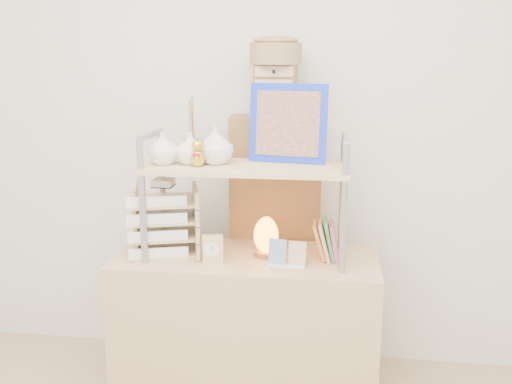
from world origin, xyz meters
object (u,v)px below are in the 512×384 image
cabinet (274,246)px  salt_lamp (266,236)px  letter_tray (165,223)px  desk (247,330)px

cabinet → salt_lamp: (-0.00, -0.36, 0.17)m
letter_tray → salt_lamp: size_ratio=1.88×
cabinet → salt_lamp: 0.40m
salt_lamp → cabinet: bearing=89.4°
desk → letter_tray: letter_tray is taller
cabinet → letter_tray: (-0.47, -0.37, 0.21)m
cabinet → desk: bearing=-109.3°
letter_tray → salt_lamp: letter_tray is taller
desk → cabinet: (0.09, 0.37, 0.30)m
salt_lamp → letter_tray: bearing=-179.1°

